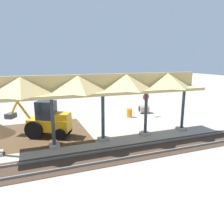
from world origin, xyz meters
name	(u,v)px	position (x,y,z in m)	size (l,w,h in m)	color
ground_plane	(137,121)	(0.00, 0.00, 0.00)	(120.00, 120.00, 0.00)	gray
dirt_work_zone	(23,135)	(10.38, 0.44, 0.00)	(10.09, 7.00, 0.01)	#4C3823
platform_canopy	(103,85)	(4.75, 3.78, 4.16)	(15.34, 3.20, 4.90)	#9E998E
rail_tracks	(179,144)	(0.00, 6.52, 0.03)	(60.00, 2.58, 0.15)	slate
stop_sign	(146,100)	(-1.70, -1.35, 1.79)	(0.76, 0.14, 2.47)	gray
backhoe	(48,121)	(8.46, 1.41, 1.27)	(4.98, 3.49, 2.82)	orange
concrete_pipe	(144,109)	(-2.27, -2.74, 0.50)	(1.17, 1.17, 1.01)	#9E9384
traffic_barrel	(129,113)	(0.01, -1.67, 0.45)	(0.56, 0.56, 0.90)	orange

